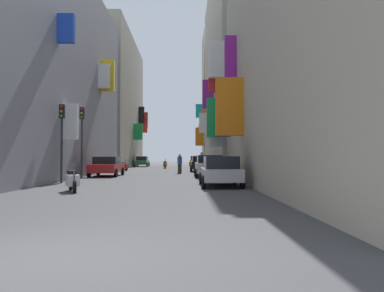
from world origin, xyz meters
name	(u,v)px	position (x,y,z in m)	size (l,w,h in m)	color
ground_plane	(162,172)	(0.00, 30.00, 0.00)	(140.00, 140.00, 0.00)	#424244
building_left_mid_a	(40,70)	(-8.00, 21.46, 7.37)	(7.10, 27.51, 14.73)	gray
building_left_far	(112,103)	(-7.99, 48.54, 8.84)	(7.28, 22.94, 17.68)	#9E9384
building_right_near	(325,48)	(7.99, 10.84, 6.01)	(7.40, 21.68, 12.02)	#BCB29E
building_right_mid_a	(263,52)	(7.94, 23.42, 9.26)	(7.34, 3.47, 18.63)	gray
building_right_mid_b	(237,73)	(8.00, 37.87, 10.80)	(7.12, 25.44, 21.61)	#BCB29E
building_right_far	(222,100)	(7.98, 56.33, 10.38)	(7.25, 7.33, 20.80)	#BCB29E
parked_car_silver	(220,171)	(3.71, 12.99, 0.75)	(1.89, 4.07, 1.43)	#B7B7BC
parked_car_green	(142,161)	(-3.86, 48.72, 0.75)	(1.84, 4.34, 1.42)	#236638
parked_car_yellow	(195,161)	(3.70, 53.10, 0.77)	(1.85, 4.43, 1.48)	gold
parked_car_red	(107,166)	(-3.58, 22.67, 0.74)	(2.02, 4.37, 1.40)	#B21E1E
parked_car_white	(209,165)	(3.72, 21.68, 0.79)	(1.98, 4.10, 1.50)	white
parked_car_black	(201,163)	(3.54, 31.18, 0.77)	(1.95, 4.24, 1.46)	black
scooter_orange	(165,165)	(-0.24, 40.26, 0.46)	(0.44, 1.93, 1.13)	orange
scooter_red	(123,166)	(-3.92, 31.96, 0.46)	(0.82, 1.88, 1.13)	red
scooter_white	(72,180)	(-2.51, 10.33, 0.46)	(0.81, 1.69, 1.13)	silver
pedestrian_crossing	(202,163)	(3.37, 24.89, 0.88)	(0.39, 0.39, 1.76)	#2D2D2D
pedestrian_near_left	(180,164)	(1.62, 26.83, 0.80)	(0.50, 0.50, 1.62)	#303030
traffic_light_near_corner	(62,129)	(-4.59, 15.53, 2.87)	(0.26, 0.34, 4.21)	#2D2D2D
traffic_light_far_corner	(82,130)	(-4.57, 19.56, 3.09)	(0.26, 0.34, 4.57)	#2D2D2D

